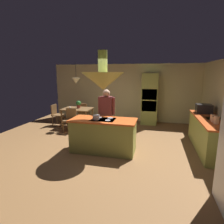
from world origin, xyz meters
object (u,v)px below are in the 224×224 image
canister_flour (216,120)px  microwave_on_counter (204,109)px  cup_on_table (70,108)px  cooking_pot_on_cooktop (96,117)px  person_at_island (106,113)px  potted_plant_on_table (79,104)px  dining_table (77,111)px  chair_at_corner (56,113)px  canister_tea (212,117)px  chair_by_back_wall (84,111)px  chair_facing_island (70,118)px  oven_tower (150,99)px  kitchen_island (103,135)px  canister_sugar (214,119)px

canister_flour → microwave_on_counter: bearing=90.0°
cup_on_table → cooking_pot_on_cooktop: bearing=-49.1°
person_at_island → potted_plant_on_table: person_at_island is taller
canister_flour → dining_table: bearing=157.3°
chair_at_corner → canister_tea: 5.73m
canister_flour → microwave_on_counter: size_ratio=0.44×
potted_plant_on_table → cup_on_table: (-0.23, -0.30, -0.12)m
chair_by_back_wall → canister_flour: size_ratio=4.32×
person_at_island → chair_by_back_wall: size_ratio=1.91×
cooking_pot_on_cooktop → dining_table: bearing=124.6°
chair_by_back_wall → cup_on_table: 0.94m
chair_at_corner → potted_plant_on_table: potted_plant_on_table is taller
chair_by_back_wall → microwave_on_counter: microwave_on_counter is taller
dining_table → chair_facing_island: size_ratio=1.32×
oven_tower → cooking_pot_on_cooktop: (-1.26, -3.37, -0.08)m
person_at_island → chair_facing_island: (-1.61, 0.77, -0.45)m
oven_tower → canister_flour: size_ratio=10.67×
kitchen_island → cooking_pot_on_cooktop: bearing=-140.9°
chair_by_back_wall → cooking_pot_on_cooktop: bearing=118.1°
person_at_island → kitchen_island: bearing=-82.2°
canister_sugar → person_at_island: bearing=174.2°
chair_by_back_wall → canister_flour: canister_flour is taller
person_at_island → dining_table: bearing=138.5°
kitchen_island → cup_on_table: (-1.91, 1.88, 0.34)m
chair_at_corner → potted_plant_on_table: bearing=-85.2°
potted_plant_on_table → canister_tea: 4.80m
chair_at_corner → canister_tea: (5.49, -1.54, 0.49)m
oven_tower → canister_sugar: bearing=-58.7°
potted_plant_on_table → canister_flour: bearing=-23.7°
microwave_on_counter → potted_plant_on_table: bearing=171.7°
chair_by_back_wall → oven_tower: bearing=-170.1°
oven_tower → cup_on_table: (-3.01, -1.36, -0.27)m
kitchen_island → chair_at_corner: 3.38m
chair_at_corner → cup_on_table: (0.75, -0.22, 0.30)m
canister_sugar → chair_facing_island: bearing=166.8°
dining_table → cup_on_table: size_ratio=12.74×
potted_plant_on_table → cooking_pot_on_cooktop: potted_plant_on_table is taller
potted_plant_on_table → canister_tea: canister_tea is taller
microwave_on_counter → canister_sugar: bearing=-90.0°
potted_plant_on_table → cup_on_table: potted_plant_on_table is taller
chair_facing_island → canister_tea: size_ratio=5.28×
oven_tower → microwave_on_counter: bearing=-44.7°
dining_table → potted_plant_on_table: bearing=71.8°
kitchen_island → canister_flour: (2.84, 0.20, 0.55)m
chair_by_back_wall → potted_plant_on_table: size_ratio=2.90×
oven_tower → canister_sugar: size_ratio=15.01×
chair_at_corner → canister_flour: (5.49, -1.90, 0.51)m
cup_on_table → canister_tea: bearing=-15.6°
oven_tower → dining_table: bearing=-157.8°
chair_by_back_wall → canister_tea: bearing=154.2°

